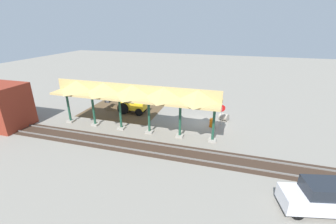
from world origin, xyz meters
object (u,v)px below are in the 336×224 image
object	(u,v)px
stop_sign	(222,111)
distant_parked_car	(321,197)
backhoe	(131,103)
traffic_barrel	(212,123)
concrete_pipe	(224,117)
brick_utility_building	(2,106)

from	to	relation	value
stop_sign	distant_parked_car	distance (m)	12.41
backhoe	traffic_barrel	world-z (taller)	backhoe
stop_sign	concrete_pipe	bearing A→B (deg)	-99.59
backhoe	traffic_barrel	size ratio (longest dim) A/B	5.83
distant_parked_car	backhoe	bearing A→B (deg)	-33.34
brick_utility_building	traffic_barrel	world-z (taller)	brick_utility_building
concrete_pipe	stop_sign	bearing A→B (deg)	80.41
stop_sign	traffic_barrel	xyz separation A→B (m)	(0.85, 0.68, -1.22)
stop_sign	backhoe	size ratio (longest dim) A/B	0.44
backhoe	distant_parked_car	distance (m)	20.54
stop_sign	traffic_barrel	size ratio (longest dim) A/B	2.58
brick_utility_building	concrete_pipe	bearing A→B (deg)	-159.79
distant_parked_car	brick_utility_building	bearing A→B (deg)	-7.82
backhoe	traffic_barrel	xyz separation A→B (m)	(-9.96, 1.34, -0.81)
stop_sign	concrete_pipe	xyz separation A→B (m)	(-0.25, -1.50, -1.27)
brick_utility_building	stop_sign	bearing A→B (deg)	-163.06
stop_sign	concrete_pipe	size ratio (longest dim) A/B	1.93
distant_parked_car	stop_sign	bearing A→B (deg)	-59.13
stop_sign	concrete_pipe	world-z (taller)	stop_sign
stop_sign	backhoe	distance (m)	10.83
stop_sign	distant_parked_car	bearing A→B (deg)	120.87
stop_sign	brick_utility_building	size ratio (longest dim) A/B	0.49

